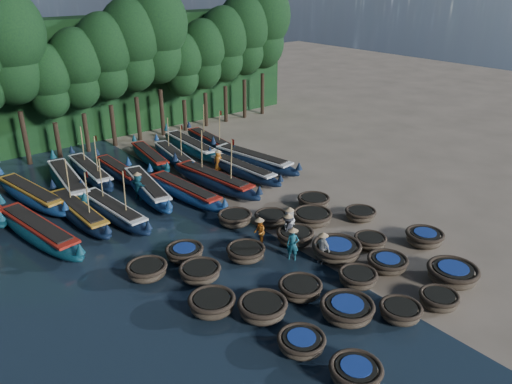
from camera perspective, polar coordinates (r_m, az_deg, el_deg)
ground at (r=27.68m, az=1.81°, el=-4.91°), size 120.00×120.00×0.00m
foliage_wall at (r=45.43m, az=-18.48°, el=12.12°), size 40.00×3.00×10.00m
coracle_1 at (r=18.96m, az=11.32°, el=-19.57°), size 2.21×2.21×0.73m
coracle_2 at (r=22.12m, az=16.18°, el=-12.98°), size 1.79×1.79×0.70m
coracle_3 at (r=23.35m, az=20.17°, el=-11.45°), size 1.72×1.72×0.68m
coracle_4 at (r=25.16m, az=21.54°, el=-8.68°), size 2.57×2.57×0.84m
coracle_5 at (r=19.94m, az=5.20°, el=-16.75°), size 2.25×2.25×0.64m
coracle_6 at (r=21.66m, az=10.37°, el=-13.07°), size 2.33×2.33×0.77m
coracle_7 at (r=23.76m, az=11.55°, el=-9.58°), size 1.93×1.93×0.72m
coracle_8 at (r=25.22m, az=14.79°, el=-7.85°), size 2.13×2.13×0.68m
coracle_9 at (r=27.93m, az=18.70°, el=-4.95°), size 2.40×2.40×0.78m
coracle_10 at (r=21.71m, az=-5.06°, el=-12.59°), size 2.18×2.18×0.79m
coracle_11 at (r=21.37m, az=0.75°, el=-13.13°), size 2.47×2.47×0.81m
coracle_12 at (r=22.71m, az=5.08°, el=-10.93°), size 2.33×2.33×0.69m
coracle_13 at (r=25.65m, az=9.19°, el=-6.53°), size 2.60×2.60×0.82m
coracle_14 at (r=27.00m, az=12.91°, el=-5.48°), size 1.80×1.80×0.63m
coracle_15 at (r=23.86m, az=-6.41°, el=-9.08°), size 2.45×2.45×0.71m
coracle_16 at (r=25.23m, az=-1.17°, el=-6.91°), size 2.08×2.08×0.72m
coracle_17 at (r=26.64m, az=4.51°, el=-5.07°), size 2.02×2.02×0.80m
coracle_18 at (r=28.81m, az=6.44°, el=-2.87°), size 2.29×2.29×0.75m
coracle_19 at (r=29.77m, az=11.86°, el=-2.47°), size 2.14×2.14×0.64m
coracle_20 at (r=24.36m, az=-12.35°, el=-8.72°), size 2.10×2.10×0.74m
coracle_21 at (r=25.53m, az=-8.17°, el=-6.84°), size 2.30×2.30×0.67m
coracle_22 at (r=28.51m, az=-2.43°, el=-3.03°), size 2.23×2.23×0.76m
coracle_23 at (r=28.67m, az=1.74°, el=-2.98°), size 2.29×2.29×0.66m
coracle_24 at (r=30.85m, az=6.60°, el=-1.05°), size 2.09×2.09×0.71m
long_boat_1 at (r=29.20m, az=-23.64°, el=-4.10°), size 2.97×8.99×1.60m
long_boat_2 at (r=30.69m, az=-19.62°, el=-2.20°), size 1.60×8.21×3.49m
long_boat_3 at (r=30.32m, az=-16.06°, el=-2.05°), size 2.03×8.09×3.45m
long_boat_4 at (r=32.85m, az=-12.33°, el=0.44°), size 2.83×8.30×1.48m
long_boat_5 at (r=32.00m, az=-8.16°, el=0.10°), size 2.09×8.20×1.45m
long_boat_6 at (r=33.37m, az=-4.82°, el=1.36°), size 2.48×8.78×3.75m
long_boat_7 at (r=35.19m, az=-1.52°, el=2.54°), size 1.84×7.82×1.38m
long_boat_8 at (r=36.91m, az=-0.33°, el=3.70°), size 2.89×8.79×1.56m
long_boat_10 at (r=34.11m, az=-24.31°, el=-0.28°), size 2.93×8.66×1.54m
long_boat_11 at (r=35.26m, az=-20.67°, el=1.14°), size 2.73×9.11×1.62m
long_boat_12 at (r=36.63m, az=-18.43°, el=2.21°), size 1.94×8.27×3.52m
long_boat_13 at (r=36.38m, az=-15.46°, el=2.33°), size 1.30×7.43×1.31m
long_boat_14 at (r=38.68m, az=-12.03°, el=3.98°), size 2.37×7.46×1.33m
long_boat_15 at (r=38.45m, az=-9.38°, el=4.09°), size 2.43×7.53×3.23m
long_boat_16 at (r=40.28m, az=-7.48°, el=5.23°), size 1.96×8.68×1.53m
long_boat_17 at (r=41.41m, az=-5.26°, el=5.79°), size 2.14×7.95×3.39m
fisherman_0 at (r=26.85m, az=3.81°, el=-3.60°), size 0.98×0.74×2.01m
fisherman_1 at (r=25.05m, az=4.23°, el=-5.81°), size 0.71×0.73×1.89m
fisherman_2 at (r=26.32m, az=0.39°, el=-4.48°), size 0.90×0.93×1.71m
fisherman_3 at (r=26.69m, az=3.69°, el=-4.10°), size 1.14×0.87×1.76m
fisherman_4 at (r=24.97m, az=7.62°, el=-6.28°), size 0.52×0.94×1.79m
fisherman_5 at (r=32.40m, az=-13.28°, el=0.67°), size 0.80×1.70×1.96m
fisherman_6 at (r=36.36m, az=-4.34°, el=3.69°), size 0.74×0.86×1.69m
tree_4 at (r=39.55m, az=-26.56°, el=14.73°), size 5.34×5.34×12.58m
tree_5 at (r=40.55m, az=-22.70°, el=11.63°), size 3.68×3.68×8.68m
tree_6 at (r=41.15m, az=-19.77°, el=13.19°), size 4.09×4.09×9.65m
tree_7 at (r=41.88m, az=-16.90°, el=14.66°), size 4.51×4.51×10.63m
tree_8 at (r=42.74m, az=-14.10°, el=16.04°), size 4.92×4.92×11.60m
tree_9 at (r=43.70m, az=-11.38°, el=17.33°), size 5.34×5.34×12.58m
tree_10 at (r=45.21m, az=-8.47°, el=14.26°), size 3.68×3.68×8.68m
tree_11 at (r=46.32m, az=-6.02°, el=15.46°), size 4.09×4.09×9.65m
tree_12 at (r=47.53m, az=-3.66°, el=16.57°), size 4.51×4.51×10.63m
tree_13 at (r=48.83m, az=-1.39°, el=17.60°), size 4.92×4.92×11.60m
tree_14 at (r=50.21m, az=0.77°, el=18.56°), size 5.34×5.34×12.58m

